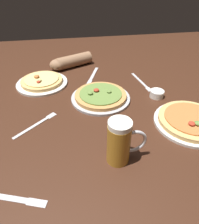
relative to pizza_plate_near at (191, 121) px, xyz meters
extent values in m
cube|color=#3D2114|center=(-0.38, 0.12, -0.03)|extent=(2.40, 2.40, 0.03)
cylinder|color=silver|center=(0.00, 0.00, -0.01)|extent=(0.31, 0.31, 0.01)
cylinder|color=tan|center=(0.00, 0.00, 0.00)|extent=(0.28, 0.28, 0.02)
cylinder|color=#C67038|center=(0.00, 0.00, 0.02)|extent=(0.23, 0.23, 0.01)
ellipsoid|color=olive|center=(0.00, -0.05, 0.03)|extent=(0.03, 0.03, 0.01)
ellipsoid|color=#B73823|center=(-0.03, -0.05, 0.03)|extent=(0.03, 0.03, 0.01)
cylinder|color=#B2B2B7|center=(-0.35, 0.26, -0.01)|extent=(0.30, 0.30, 0.01)
cylinder|color=tan|center=(-0.35, 0.26, 0.00)|extent=(0.26, 0.26, 0.02)
cylinder|color=olive|center=(-0.35, 0.26, 0.02)|extent=(0.22, 0.22, 0.01)
ellipsoid|color=#B73823|center=(-0.37, 0.28, 0.03)|extent=(0.03, 0.03, 0.01)
ellipsoid|color=olive|center=(-0.31, 0.26, 0.03)|extent=(0.02, 0.02, 0.01)
ellipsoid|color=olive|center=(-0.41, 0.26, 0.03)|extent=(0.03, 0.03, 0.01)
cylinder|color=silver|center=(-0.66, 0.47, -0.01)|extent=(0.29, 0.29, 0.01)
cylinder|color=tan|center=(-0.66, 0.47, 0.00)|extent=(0.23, 0.23, 0.02)
cylinder|color=#DBC67A|center=(-0.66, 0.47, 0.02)|extent=(0.19, 0.19, 0.01)
ellipsoid|color=#DBC67A|center=(-0.67, 0.44, 0.03)|extent=(0.03, 0.03, 0.01)
ellipsoid|color=#B73823|center=(-0.67, 0.43, 0.02)|extent=(0.02, 0.02, 0.01)
ellipsoid|color=#C67038|center=(-0.68, 0.49, 0.03)|extent=(0.03, 0.03, 0.02)
cylinder|color=#B27A23|center=(-0.36, -0.14, 0.06)|extent=(0.08, 0.08, 0.15)
cylinder|color=white|center=(-0.36, -0.14, 0.15)|extent=(0.08, 0.08, 0.02)
torus|color=silver|center=(-0.31, -0.14, 0.06)|extent=(0.10, 0.02, 0.10)
cylinder|color=white|center=(-0.06, 0.24, 0.00)|extent=(0.07, 0.07, 0.04)
cube|color=silver|center=(-0.09, 0.42, -0.01)|extent=(0.04, 0.19, 0.01)
cube|color=silver|center=(-0.07, 0.31, -0.01)|extent=(0.03, 0.05, 0.00)
cube|color=silver|center=(-0.74, -0.23, -0.01)|extent=(0.19, 0.08, 0.01)
cube|color=silver|center=(-0.63, -0.27, -0.01)|extent=(0.06, 0.04, 0.00)
cube|color=silver|center=(-0.68, 0.09, -0.01)|extent=(0.15, 0.13, 0.01)
cube|color=silver|center=(-0.60, 0.16, -0.01)|extent=(0.05, 0.05, 0.00)
cube|color=silver|center=(-0.35, 0.55, -0.01)|extent=(0.09, 0.19, 0.01)
cube|color=silver|center=(-0.39, 0.44, -0.01)|extent=(0.04, 0.06, 0.00)
cylinder|color=#936B4C|center=(-0.46, 0.69, 0.02)|extent=(0.25, 0.17, 0.08)
ellipsoid|color=#936B4C|center=(-0.57, 0.65, 0.02)|extent=(0.10, 0.08, 0.07)
camera|label=1|loc=(-0.51, -0.63, 0.56)|focal=33.28mm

